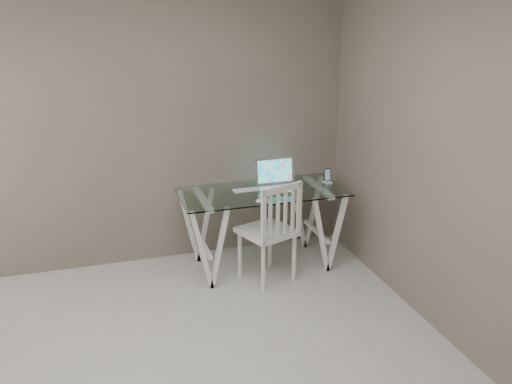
{
  "coord_description": "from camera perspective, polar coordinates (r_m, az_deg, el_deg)",
  "views": [
    {
      "loc": [
        -0.44,
        -2.86,
        2.41
      ],
      "look_at": [
        0.91,
        1.48,
        0.85
      ],
      "focal_mm": 40.0,
      "sensor_mm": 36.0,
      "label": 1
    }
  ],
  "objects": [
    {
      "name": "keyboard",
      "position": [
        5.16,
        -0.86,
        0.2
      ],
      "size": [
        0.29,
        0.12,
        0.01
      ],
      "primitive_type": "cube",
      "color": "silver",
      "rests_on": "desk"
    },
    {
      "name": "mouse",
      "position": [
        4.86,
        0.59,
        -0.87
      ],
      "size": [
        0.11,
        0.06,
        0.03
      ],
      "primitive_type": "ellipsoid",
      "color": "white",
      "rests_on": "desk"
    },
    {
      "name": "desk",
      "position": [
        5.28,
        0.59,
        -3.62
      ],
      "size": [
        1.5,
        0.7,
        0.75
      ],
      "color": "silver",
      "rests_on": "ground"
    },
    {
      "name": "laptop",
      "position": [
        5.23,
        2.18,
        1.09
      ],
      "size": [
        0.37,
        0.3,
        0.26
      ],
      "color": "silver",
      "rests_on": "desk"
    },
    {
      "name": "phone_dock",
      "position": [
        5.41,
        7.15,
        1.3
      ],
      "size": [
        0.07,
        0.07,
        0.14
      ],
      "color": "white",
      "rests_on": "desk"
    },
    {
      "name": "room",
      "position": [
        2.99,
        -9.6,
        5.21
      ],
      "size": [
        4.5,
        4.52,
        2.71
      ],
      "color": "#B7B5B0",
      "rests_on": "ground"
    },
    {
      "name": "chair",
      "position": [
        4.94,
        1.66,
        -3.61
      ],
      "size": [
        0.55,
        0.55,
        0.94
      ],
      "rotation": [
        0.0,
        0.0,
        0.35
      ],
      "color": "silver",
      "rests_on": "ground"
    }
  ]
}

